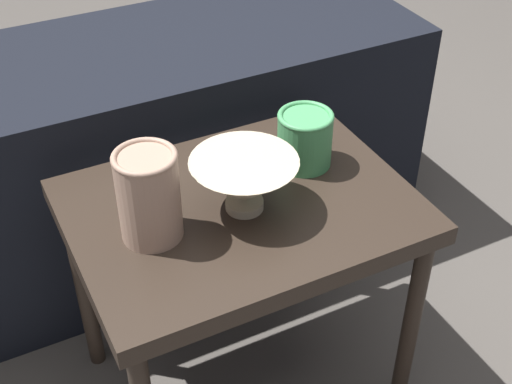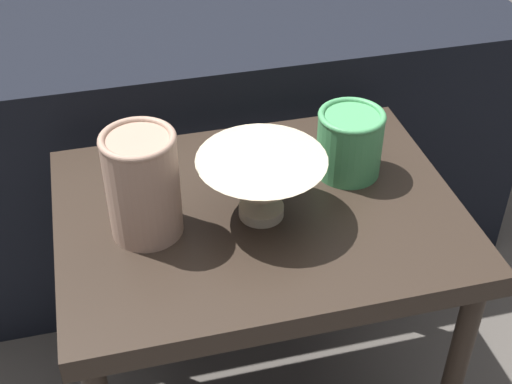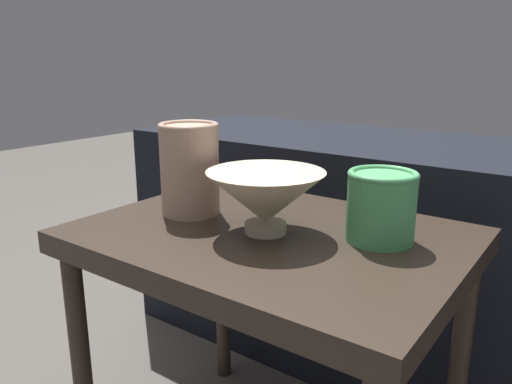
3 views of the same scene
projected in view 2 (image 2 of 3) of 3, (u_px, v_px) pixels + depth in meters
table at (259, 237)px, 1.19m from camera, size 0.65×0.49×0.52m
couch_backdrop at (202, 139)px, 1.71m from camera, size 1.41×0.50×0.61m
bowl at (259, 184)px, 1.10m from camera, size 0.20×0.20×0.11m
vase_textured_left at (143, 184)px, 1.05m from camera, size 0.11×0.11×0.17m
vase_colorful_right at (350, 142)px, 1.19m from camera, size 0.11×0.11×0.12m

